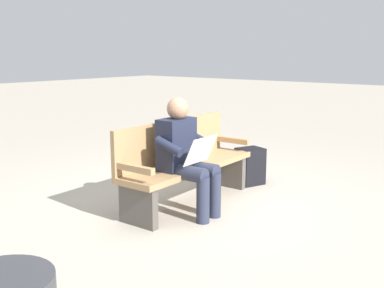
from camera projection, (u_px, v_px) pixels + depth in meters
ground_plane at (189, 203)px, 4.98m from camera, size 40.00×40.00×0.00m
bench_near at (184, 161)px, 4.93m from camera, size 1.82×0.54×0.90m
person_seated at (185, 153)px, 4.55m from camera, size 0.58×0.58×1.18m
backpack at (250, 166)px, 5.69m from camera, size 0.38×0.37×0.45m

